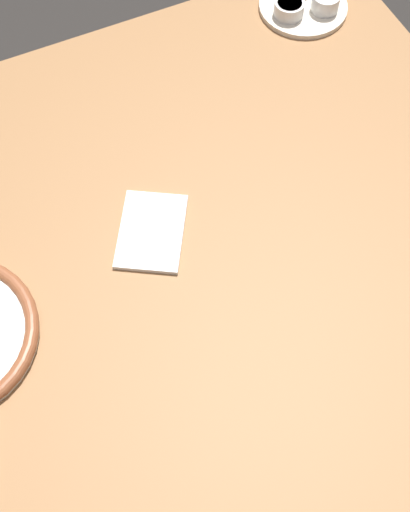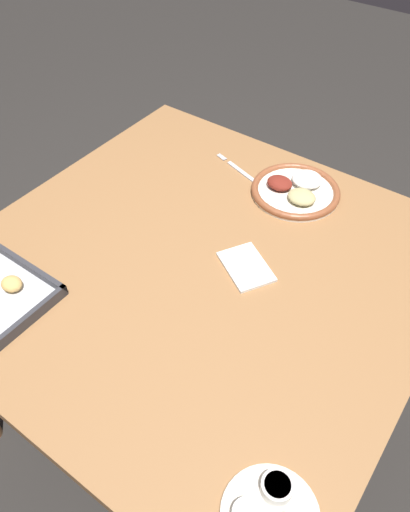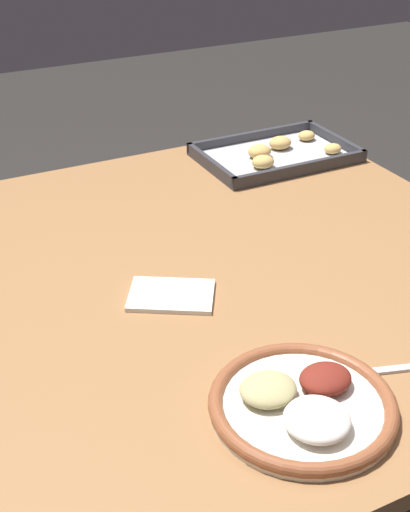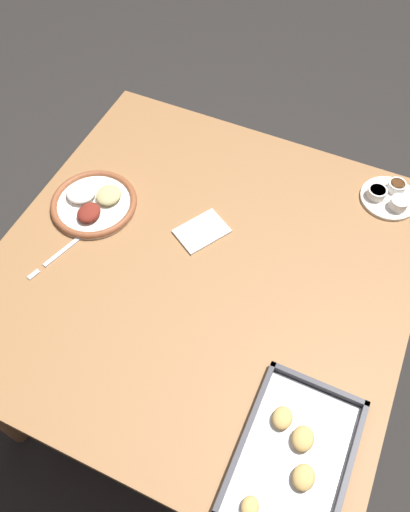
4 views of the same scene
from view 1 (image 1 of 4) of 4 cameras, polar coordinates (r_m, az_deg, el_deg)
The scene contains 4 objects.
ground_plane at distance 1.74m, azimuth 0.28°, elevation -13.07°, with size 8.00×8.00×0.00m, color #282623.
dining_table at distance 1.14m, azimuth 0.41°, elevation -3.87°, with size 1.11×1.10×0.73m.
saucer_plate at distance 1.42m, azimuth 7.91°, elevation 19.44°, with size 0.17×0.17×0.04m.
napkin at distance 1.09m, azimuth -4.30°, elevation 1.98°, with size 0.17×0.15×0.01m.
Camera 1 is at (0.45, -0.22, 1.67)m, focal length 50.00 mm.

